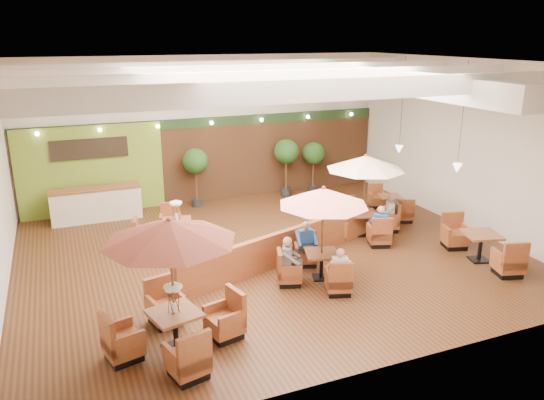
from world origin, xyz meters
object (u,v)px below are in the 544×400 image
topiary_0 (195,164)px  diner_2 (289,257)px  topiary_2 (313,155)px  booth_divider (285,247)px  topiary_1 (286,154)px  table_3 (169,231)px  table_0 (171,263)px  table_5 (390,205)px  table_2 (364,181)px  diner_0 (339,266)px  diner_1 (306,239)px  service_counter (96,204)px  table_4 (480,248)px  table_1 (321,213)px  diner_4 (389,209)px  diner_3 (380,222)px

topiary_0 → diner_2: topiary_0 is taller
topiary_2 → diner_2: (-4.34, -7.31, -0.78)m
booth_divider → diner_2: diner_2 is taller
topiary_1 → table_3: bearing=-147.5°
table_0 → table_5: bearing=17.6°
table_2 → diner_0: (-2.70, -3.28, -1.07)m
table_5 → diner_1: 5.53m
service_counter → diner_2: 8.23m
diner_0 → table_4: bearing=18.8°
table_2 → topiary_2: 5.02m
table_1 → diner_1: bearing=104.8°
booth_divider → table_3: (-2.74, 2.58, -0.04)m
table_4 → diner_0: size_ratio=3.83×
service_counter → diner_0: diner_0 is taller
diner_0 → diner_2: (-0.93, 0.93, 0.03)m
table_1 → service_counter: bearing=143.7°
table_3 → diner_1: table_3 is taller
topiary_1 → diner_1: topiary_1 is taller
table_5 → diner_4: diner_4 is taller
table_3 → topiary_2: size_ratio=1.30×
table_4 → diner_0: (-4.72, -0.24, 0.35)m
diner_1 → diner_3: bearing=-160.7°
table_3 → diner_1: size_ratio=3.33×
table_2 → diner_1: bearing=-133.7°
table_5 → diner_0: bearing=-115.6°
booth_divider → table_5: (5.22, 2.51, -0.17)m
table_0 → table_3: size_ratio=1.08×
topiary_0 → topiary_1: topiary_1 is taller
table_2 → topiary_0: bearing=148.5°
booth_divider → diner_0: (0.50, -2.19, 0.25)m
topiary_1 → diner_4: 5.26m
table_3 → diner_2: 4.50m
topiary_1 → table_5: bearing=-54.6°
table_1 → diner_4: table_1 is taller
table_1 → table_2: bearing=58.9°
topiary_1 → diner_3: 6.04m
table_1 → diner_1: size_ratio=3.22×
table_4 → topiary_2: (-1.31, 8.00, 1.15)m
topiary_0 → diner_4: (5.13, -4.96, -0.91)m
diner_3 → table_4: bearing=-23.9°
table_1 → table_3: 5.18m
table_3 → topiary_1: (5.45, 3.47, 1.25)m
table_3 → table_4: bearing=-16.9°
table_3 → diner_4: (6.91, -1.50, 0.29)m
table_5 → topiary_2: size_ratio=1.16×
diner_2 → table_3: bearing=-121.1°
topiary_2 → diner_3: (-0.71, -5.94, -0.78)m
diner_0 → service_counter: bearing=138.2°
service_counter → booth_divider: bearing=-52.0°
booth_divider → diner_2: bearing=-128.0°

